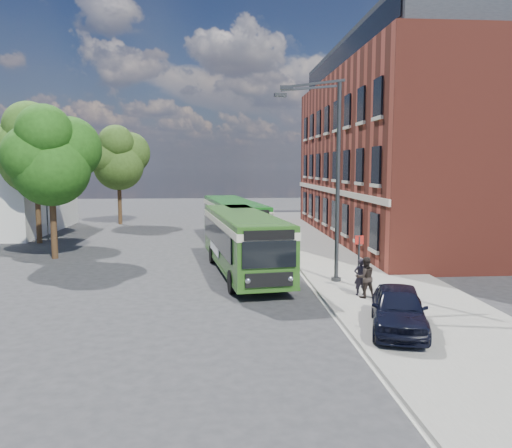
{
  "coord_description": "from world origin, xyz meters",
  "views": [
    {
      "loc": [
        -0.1,
        -23.92,
        5.33
      ],
      "look_at": [
        1.92,
        3.05,
        2.2
      ],
      "focal_mm": 35.0,
      "sensor_mm": 36.0,
      "label": 1
    }
  ],
  "objects": [
    {
      "name": "tree_right",
      "position": [
        -9.15,
        22.74,
        6.12
      ],
      "size": [
        5.34,
        5.08,
        9.02
      ],
      "color": "#3B2615",
      "rests_on": "ground"
    },
    {
      "name": "pedestrian_a",
      "position": [
        5.57,
        -4.57,
        0.91
      ],
      "size": [
        0.59,
        0.43,
        1.51
      ],
      "primitive_type": "imported",
      "rotation": [
        0.0,
        0.0,
        3.26
      ],
      "color": "#242028",
      "rests_on": "pavement"
    },
    {
      "name": "brick_office",
      "position": [
        14.0,
        12.0,
        6.97
      ],
      "size": [
        12.1,
        26.0,
        14.2
      ],
      "color": "maroon",
      "rests_on": "ground"
    },
    {
      "name": "tree_mid",
      "position": [
        -12.54,
        11.49,
        6.53
      ],
      "size": [
        5.7,
        5.42,
        9.62
      ],
      "color": "#3B2615",
      "rests_on": "ground"
    },
    {
      "name": "tree_left",
      "position": [
        -9.57,
        5.41,
        5.93
      ],
      "size": [
        5.17,
        4.92,
        8.74
      ],
      "color": "#3B2615",
      "rests_on": "ground"
    },
    {
      "name": "flagpole",
      "position": [
        -12.45,
        13.0,
        4.94
      ],
      "size": [
        0.95,
        0.1,
        9.0
      ],
      "color": "#323436",
      "rests_on": "ground"
    },
    {
      "name": "kerb_line",
      "position": [
        3.95,
        8.0,
        0.01
      ],
      "size": [
        0.12,
        48.0,
        0.01
      ],
      "primitive_type": "cube",
      "color": "beige",
      "rests_on": "ground"
    },
    {
      "name": "pedestrian_b",
      "position": [
        5.66,
        -4.96,
        0.97
      ],
      "size": [
        0.85,
        0.7,
        1.64
      ],
      "primitive_type": "imported",
      "rotation": [
        0.0,
        0.0,
        3.24
      ],
      "color": "black",
      "rests_on": "pavement"
    },
    {
      "name": "bus_rear",
      "position": [
        0.87,
        10.01,
        1.83
      ],
      "size": [
        4.29,
        12.73,
        3.02
      ],
      "color": "#135415",
      "rests_on": "ground"
    },
    {
      "name": "pavement",
      "position": [
        7.0,
        8.0,
        0.07
      ],
      "size": [
        6.0,
        48.0,
        0.15
      ],
      "primitive_type": "cube",
      "color": "gray",
      "rests_on": "ground"
    },
    {
      "name": "parked_car",
      "position": [
        5.56,
        -8.92,
        0.86
      ],
      "size": [
        2.79,
        4.45,
        1.41
      ],
      "primitive_type": "imported",
      "rotation": [
        0.0,
        0.0,
        -0.29
      ],
      "color": "black",
      "rests_on": "pavement"
    },
    {
      "name": "street_lamp",
      "position": [
        4.84,
        -2.0,
        4.79
      ],
      "size": [
        2.96,
        2.38,
        9.0
      ],
      "color": "#323436",
      "rests_on": "ground"
    },
    {
      "name": "ground",
      "position": [
        0.0,
        0.0,
        0.0
      ],
      "size": [
        120.0,
        120.0,
        0.0
      ],
      "primitive_type": "plane",
      "color": "#29292B",
      "rests_on": "ground"
    },
    {
      "name": "bus_stop_sign",
      "position": [
        5.6,
        -4.2,
        1.51
      ],
      "size": [
        0.35,
        0.08,
        2.52
      ],
      "color": "#323436",
      "rests_on": "ground"
    },
    {
      "name": "bus_front",
      "position": [
        1.07,
        0.65,
        1.83
      ],
      "size": [
        4.06,
        11.79,
        3.02
      ],
      "color": "#295619",
      "rests_on": "ground"
    }
  ]
}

